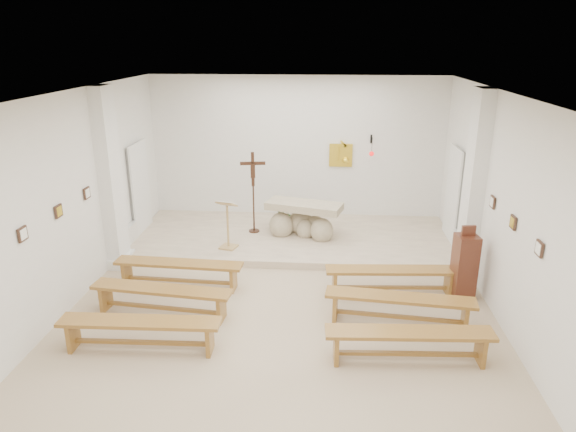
# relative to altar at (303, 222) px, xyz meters

# --- Properties ---
(ground) EXTENTS (7.00, 10.00, 0.00)m
(ground) POSITION_rel_altar_xyz_m (-0.23, -3.47, -0.47)
(ground) COLOR #C4B08E
(ground) RESTS_ON ground
(wall_left) EXTENTS (0.02, 10.00, 3.50)m
(wall_left) POSITION_rel_altar_xyz_m (-3.72, -3.47, 1.28)
(wall_left) COLOR silver
(wall_left) RESTS_ON ground
(wall_right) EXTENTS (0.02, 10.00, 3.50)m
(wall_right) POSITION_rel_altar_xyz_m (3.26, -3.47, 1.28)
(wall_right) COLOR silver
(wall_right) RESTS_ON ground
(wall_back) EXTENTS (7.00, 0.02, 3.50)m
(wall_back) POSITION_rel_altar_xyz_m (-0.23, 1.52, 1.28)
(wall_back) COLOR silver
(wall_back) RESTS_ON ground
(ceiling) EXTENTS (7.00, 10.00, 0.02)m
(ceiling) POSITION_rel_altar_xyz_m (-0.23, -3.47, 3.02)
(ceiling) COLOR silver
(ceiling) RESTS_ON wall_back
(sanctuary_platform) EXTENTS (6.98, 3.00, 0.15)m
(sanctuary_platform) POSITION_rel_altar_xyz_m (-0.23, 0.03, -0.40)
(sanctuary_platform) COLOR beige
(sanctuary_platform) RESTS_ON ground
(pilaster_left) EXTENTS (0.26, 0.55, 3.50)m
(pilaster_left) POSITION_rel_altar_xyz_m (-3.60, -1.47, 1.28)
(pilaster_left) COLOR white
(pilaster_left) RESTS_ON ground
(pilaster_right) EXTENTS (0.26, 0.55, 3.50)m
(pilaster_right) POSITION_rel_altar_xyz_m (3.14, -1.47, 1.28)
(pilaster_right) COLOR white
(pilaster_right) RESTS_ON ground
(gold_wall_relief) EXTENTS (0.55, 0.04, 0.55)m
(gold_wall_relief) POSITION_rel_altar_xyz_m (0.82, 1.49, 1.18)
(gold_wall_relief) COLOR yellow
(gold_wall_relief) RESTS_ON wall_back
(sanctuary_lamp) EXTENTS (0.11, 0.36, 0.44)m
(sanctuary_lamp) POSITION_rel_altar_xyz_m (1.52, 1.24, 1.34)
(sanctuary_lamp) COLOR black
(sanctuary_lamp) RESTS_ON wall_back
(station_frame_left_front) EXTENTS (0.03, 0.20, 0.20)m
(station_frame_left_front) POSITION_rel_altar_xyz_m (-3.70, -4.27, 1.25)
(station_frame_left_front) COLOR #3A2419
(station_frame_left_front) RESTS_ON wall_left
(station_frame_left_mid) EXTENTS (0.03, 0.20, 0.20)m
(station_frame_left_mid) POSITION_rel_altar_xyz_m (-3.70, -3.27, 1.25)
(station_frame_left_mid) COLOR #3A2419
(station_frame_left_mid) RESTS_ON wall_left
(station_frame_left_rear) EXTENTS (0.03, 0.20, 0.20)m
(station_frame_left_rear) POSITION_rel_altar_xyz_m (-3.70, -2.27, 1.25)
(station_frame_left_rear) COLOR #3A2419
(station_frame_left_rear) RESTS_ON wall_left
(station_frame_right_front) EXTENTS (0.03, 0.20, 0.20)m
(station_frame_right_front) POSITION_rel_altar_xyz_m (3.24, -4.27, 1.25)
(station_frame_right_front) COLOR #3A2419
(station_frame_right_front) RESTS_ON wall_right
(station_frame_right_mid) EXTENTS (0.03, 0.20, 0.20)m
(station_frame_right_mid) POSITION_rel_altar_xyz_m (3.24, -3.27, 1.25)
(station_frame_right_mid) COLOR #3A2419
(station_frame_right_mid) RESTS_ON wall_right
(station_frame_right_rear) EXTENTS (0.03, 0.20, 0.20)m
(station_frame_right_rear) POSITION_rel_altar_xyz_m (3.24, -2.27, 1.25)
(station_frame_right_rear) COLOR #3A2419
(station_frame_right_rear) RESTS_ON wall_right
(radiator_left) EXTENTS (0.10, 0.85, 0.52)m
(radiator_left) POSITION_rel_altar_xyz_m (-3.66, -0.77, -0.20)
(radiator_left) COLOR silver
(radiator_left) RESTS_ON ground
(radiator_right) EXTENTS (0.10, 0.85, 0.52)m
(radiator_right) POSITION_rel_altar_xyz_m (3.20, -0.77, -0.20)
(radiator_right) COLOR silver
(radiator_right) RESTS_ON ground
(altar) EXTENTS (1.74, 1.05, 0.84)m
(altar) POSITION_rel_altar_xyz_m (0.00, 0.00, 0.00)
(altar) COLOR tan
(altar) RESTS_ON sanctuary_platform
(lectern) EXTENTS (0.44, 0.40, 1.06)m
(lectern) POSITION_rel_altar_xyz_m (-1.52, -0.83, 0.20)
(lectern) COLOR tan
(lectern) RESTS_ON sanctuary_platform
(crucifix_stand) EXTENTS (0.55, 0.24, 1.82)m
(crucifix_stand) POSITION_rel_altar_xyz_m (-1.11, 0.16, 0.73)
(crucifix_stand) COLOR #3A2012
(crucifix_stand) RESTS_ON sanctuary_platform
(potted_plant) EXTENTS (0.59, 0.56, 0.52)m
(potted_plant) POSITION_rel_altar_xyz_m (-0.42, 0.67, -0.06)
(potted_plant) COLOR #315421
(potted_plant) RESTS_ON sanctuary_platform
(donation_pedestal) EXTENTS (0.41, 0.41, 1.34)m
(donation_pedestal) POSITION_rel_altar_xyz_m (2.87, -2.41, 0.12)
(donation_pedestal) COLOR #502817
(donation_pedestal) RESTS_ON ground
(bench_left_front) EXTENTS (2.33, 0.50, 0.49)m
(bench_left_front) POSITION_rel_altar_xyz_m (-2.13, -2.35, -0.11)
(bench_left_front) COLOR olive
(bench_left_front) RESTS_ON ground
(bench_right_front) EXTENTS (2.33, 0.51, 0.49)m
(bench_right_front) POSITION_rel_altar_xyz_m (1.67, -2.35, -0.11)
(bench_right_front) COLOR olive
(bench_right_front) RESTS_ON ground
(bench_left_second) EXTENTS (2.34, 0.62, 0.49)m
(bench_left_second) POSITION_rel_altar_xyz_m (-2.13, -3.36, -0.11)
(bench_left_second) COLOR olive
(bench_left_second) RESTS_ON ground
(bench_right_second) EXTENTS (2.34, 0.61, 0.49)m
(bench_right_second) POSITION_rel_altar_xyz_m (1.67, -3.36, -0.11)
(bench_right_second) COLOR olive
(bench_right_second) RESTS_ON ground
(bench_left_third) EXTENTS (2.32, 0.43, 0.49)m
(bench_left_third) POSITION_rel_altar_xyz_m (-2.13, -4.37, -0.11)
(bench_left_third) COLOR olive
(bench_left_third) RESTS_ON ground
(bench_right_third) EXTENTS (2.33, 0.48, 0.49)m
(bench_right_third) POSITION_rel_altar_xyz_m (1.67, -4.37, -0.11)
(bench_right_third) COLOR olive
(bench_right_third) RESTS_ON ground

